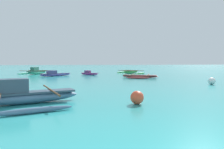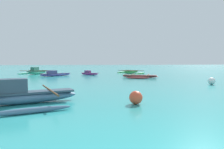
{
  "view_description": "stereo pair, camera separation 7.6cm",
  "coord_description": "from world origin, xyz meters",
  "px_view_note": "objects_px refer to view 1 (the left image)",
  "views": [
    {
      "loc": [
        -2.17,
        -1.43,
        1.69
      ],
      "look_at": [
        1.88,
        21.38,
        0.25
      ],
      "focal_mm": 32.0,
      "sensor_mm": 36.0,
      "label": 1
    },
    {
      "loc": [
        -2.1,
        -1.45,
        1.69
      ],
      "look_at": [
        1.88,
        21.38,
        0.25
      ],
      "focal_mm": 32.0,
      "sensor_mm": 36.0,
      "label": 2
    }
  ],
  "objects_px": {
    "moored_boat_0": "(55,74)",
    "moored_boat_2": "(131,72)",
    "moored_boat_3": "(89,73)",
    "moored_boat_5": "(140,76)",
    "moored_boat_4": "(37,72)",
    "mooring_buoy_1": "(137,98)",
    "moored_boat_1": "(25,95)",
    "mooring_buoy_0": "(212,81)"
  },
  "relations": [
    {
      "from": "moored_boat_0",
      "to": "moored_boat_2",
      "type": "distance_m",
      "value": 11.38
    },
    {
      "from": "moored_boat_3",
      "to": "moored_boat_5",
      "type": "xyz_separation_m",
      "value": [
        5.18,
        -5.38,
        -0.05
      ]
    },
    {
      "from": "moored_boat_4",
      "to": "mooring_buoy_1",
      "type": "height_order",
      "value": "moored_boat_4"
    },
    {
      "from": "moored_boat_0",
      "to": "mooring_buoy_1",
      "type": "xyz_separation_m",
      "value": [
        4.95,
        -17.16,
        0.03
      ]
    },
    {
      "from": "moored_boat_3",
      "to": "moored_boat_1",
      "type": "bearing_deg",
      "value": -66.89
    },
    {
      "from": "moored_boat_5",
      "to": "moored_boat_1",
      "type": "bearing_deg",
      "value": -100.41
    },
    {
      "from": "moored_boat_0",
      "to": "mooring_buoy_1",
      "type": "bearing_deg",
      "value": -109.06
    },
    {
      "from": "mooring_buoy_1",
      "to": "moored_boat_5",
      "type": "bearing_deg",
      "value": 71.56
    },
    {
      "from": "moored_boat_1",
      "to": "moored_boat_3",
      "type": "bearing_deg",
      "value": 60.81
    },
    {
      "from": "moored_boat_1",
      "to": "mooring_buoy_1",
      "type": "relative_size",
      "value": 8.15
    },
    {
      "from": "moored_boat_1",
      "to": "moored_boat_3",
      "type": "distance_m",
      "value": 18.18
    },
    {
      "from": "moored_boat_4",
      "to": "mooring_buoy_0",
      "type": "bearing_deg",
      "value": -110.89
    },
    {
      "from": "moored_boat_1",
      "to": "mooring_buoy_0",
      "type": "height_order",
      "value": "moored_boat_1"
    },
    {
      "from": "moored_boat_3",
      "to": "mooring_buoy_1",
      "type": "bearing_deg",
      "value": -52.78
    },
    {
      "from": "moored_boat_2",
      "to": "moored_boat_3",
      "type": "xyz_separation_m",
      "value": [
        -6.36,
        -2.72,
        -0.01
      ]
    },
    {
      "from": "moored_boat_0",
      "to": "moored_boat_2",
      "type": "bearing_deg",
      "value": -13.37
    },
    {
      "from": "moored_boat_3",
      "to": "moored_boat_0",
      "type": "bearing_deg",
      "value": -125.44
    },
    {
      "from": "moored_boat_4",
      "to": "mooring_buoy_0",
      "type": "height_order",
      "value": "moored_boat_4"
    },
    {
      "from": "moored_boat_0",
      "to": "mooring_buoy_0",
      "type": "height_order",
      "value": "moored_boat_0"
    },
    {
      "from": "moored_boat_0",
      "to": "mooring_buoy_0",
      "type": "xyz_separation_m",
      "value": [
        12.58,
        -11.4,
        0.02
      ]
    },
    {
      "from": "moored_boat_1",
      "to": "moored_boat_5",
      "type": "relative_size",
      "value": 1.04
    },
    {
      "from": "moored_boat_3",
      "to": "moored_boat_4",
      "type": "relative_size",
      "value": 0.46
    },
    {
      "from": "moored_boat_5",
      "to": "mooring_buoy_0",
      "type": "relative_size",
      "value": 7.91
    },
    {
      "from": "mooring_buoy_0",
      "to": "moored_boat_2",
      "type": "bearing_deg",
      "value": 97.35
    },
    {
      "from": "moored_boat_2",
      "to": "mooring_buoy_1",
      "type": "relative_size",
      "value": 8.61
    },
    {
      "from": "moored_boat_2",
      "to": "moored_boat_4",
      "type": "distance_m",
      "value": 13.51
    },
    {
      "from": "moored_boat_3",
      "to": "moored_boat_4",
      "type": "xyz_separation_m",
      "value": [
        -7.15,
        2.91,
        0.11
      ]
    },
    {
      "from": "moored_boat_4",
      "to": "moored_boat_5",
      "type": "height_order",
      "value": "moored_boat_4"
    },
    {
      "from": "mooring_buoy_0",
      "to": "moored_boat_5",
      "type": "bearing_deg",
      "value": 113.02
    },
    {
      "from": "moored_boat_0",
      "to": "moored_boat_5",
      "type": "bearing_deg",
      "value": -57.61
    },
    {
      "from": "moored_boat_4",
      "to": "moored_boat_1",
      "type": "bearing_deg",
      "value": -145.96
    },
    {
      "from": "moored_boat_5",
      "to": "moored_boat_4",
      "type": "bearing_deg",
      "value": 171.29
    },
    {
      "from": "moored_boat_4",
      "to": "mooring_buoy_0",
      "type": "xyz_separation_m",
      "value": [
        15.52,
        -15.82,
        -0.05
      ]
    },
    {
      "from": "moored_boat_3",
      "to": "mooring_buoy_1",
      "type": "distance_m",
      "value": 18.67
    },
    {
      "from": "moored_boat_2",
      "to": "moored_boat_4",
      "type": "height_order",
      "value": "moored_boat_4"
    },
    {
      "from": "moored_boat_1",
      "to": "mooring_buoy_0",
      "type": "bearing_deg",
      "value": 4.64
    },
    {
      "from": "moored_boat_0",
      "to": "moored_boat_1",
      "type": "distance_m",
      "value": 16.3
    },
    {
      "from": "moored_boat_0",
      "to": "moored_boat_5",
      "type": "height_order",
      "value": "moored_boat_0"
    },
    {
      "from": "moored_boat_0",
      "to": "moored_boat_1",
      "type": "relative_size",
      "value": 0.83
    },
    {
      "from": "moored_boat_1",
      "to": "moored_boat_3",
      "type": "height_order",
      "value": "moored_boat_1"
    },
    {
      "from": "mooring_buoy_0",
      "to": "mooring_buoy_1",
      "type": "relative_size",
      "value": 0.99
    },
    {
      "from": "moored_boat_2",
      "to": "moored_boat_5",
      "type": "distance_m",
      "value": 8.19
    }
  ]
}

